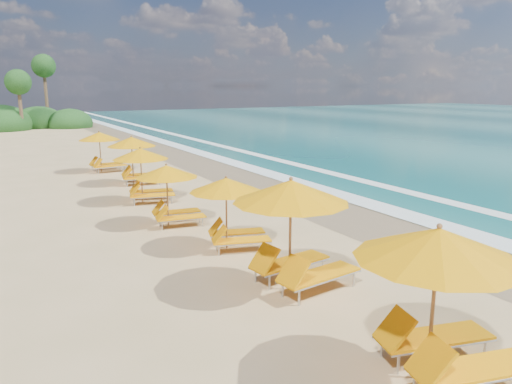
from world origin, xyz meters
name	(u,v)px	position (x,y,z in m)	size (l,w,h in m)	color
ground	(256,227)	(0.00, 0.00, 0.00)	(160.00, 160.00, 0.00)	tan
wet_sand	(350,212)	(4.00, 0.00, 0.01)	(4.00, 160.00, 0.01)	olive
surf_foam	(403,203)	(6.70, 0.00, 0.03)	(4.00, 160.00, 0.01)	white
station_1	(445,293)	(-1.57, -8.86, 1.45)	(3.19, 3.08, 2.58)	olive
station_2	(297,226)	(-1.58, -4.76, 1.48)	(3.08, 2.91, 2.64)	olive
station_3	(232,208)	(-1.60, -1.47, 1.19)	(2.68, 2.61, 2.12)	olive
station_4	(172,190)	(-2.28, 1.68, 1.17)	(2.48, 2.35, 2.10)	olive
station_5	(146,171)	(-2.08, 5.35, 1.26)	(2.77, 2.67, 2.24)	olive
station_6	(136,157)	(-1.37, 9.26, 1.30)	(2.77, 2.64, 2.32)	olive
station_7	(103,149)	(-2.00, 13.52, 1.25)	(2.47, 2.30, 2.22)	olive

